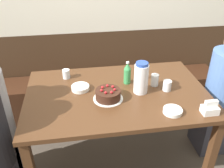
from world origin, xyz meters
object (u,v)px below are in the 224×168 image
Objects in this scene: bench_seat at (105,94)px; glass_shot_small at (66,74)px; glass_tumbler_short at (167,86)px; water_pitcher at (141,78)px; person_pale_blue_shirt at (221,98)px; glass_water_tall at (155,80)px; napkin_holder at (210,109)px; soju_bottle at (127,73)px; birthday_cake at (108,95)px; bowl_rice_small at (80,88)px; bowl_soup_white at (173,111)px.

glass_shot_small reaches higher than bench_seat.
water_pitcher is at bearing 177.71° from glass_tumbler_short.
glass_water_tall is at bearing 0.83° from person_pale_blue_shirt.
bench_seat is 0.89m from glass_shot_small.
napkin_holder is 1.11× the size of glass_water_tall.
person_pale_blue_shirt reaches higher than soju_bottle.
bench_seat is 1.11m from water_pitcher.
glass_water_tall is (0.22, -0.07, -0.04)m from soju_bottle.
soju_bottle is 1.98× the size of glass_water_tall.
glass_tumbler_short is at bearing 6.27° from birthday_cake.
glass_tumbler_short is 0.63m from person_pale_blue_shirt.
glass_tumbler_short is 0.07× the size of person_pale_blue_shirt.
glass_water_tall is (0.14, 0.08, -0.08)m from water_pitcher.
person_pale_blue_shirt is at bearing 48.18° from napkin_holder.
person_pale_blue_shirt reaches higher than napkin_holder.
birthday_cake is at bearing 157.27° from napkin_holder.
bowl_rice_small reaches higher than bench_seat.
soju_bottle is 1.37× the size of bowl_rice_small.
birthday_cake is at bearing -166.98° from water_pitcher.
soju_bottle is (0.11, -0.70, 0.65)m from bench_seat.
glass_water_tall is (0.41, 0.14, 0.01)m from birthday_cake.
bench_seat is at bearing 112.75° from glass_water_tall.
napkin_holder is (0.59, -1.19, 0.60)m from bench_seat.
napkin_holder is at bearing -40.16° from water_pitcher.
soju_bottle reaches higher than bowl_rice_small.
glass_shot_small is at bearing 151.45° from water_pitcher.
bowl_rice_small is at bearing -173.17° from soju_bottle.
glass_shot_small reaches higher than bowl_rice_small.
person_pale_blue_shirt is (1.37, -0.23, -0.24)m from glass_shot_small.
bowl_rice_small is at bearing -110.97° from bench_seat.
birthday_cake is 1.58× the size of bowl_rice_small.
bowl_soup_white is 1.72× the size of glass_shot_small.
bowl_rice_small is at bearing 167.46° from water_pitcher.
glass_water_tall reaches higher than glass_shot_small.
bowl_soup_white is 0.94× the size of bowl_rice_small.
bench_seat is 11.72× the size of birthday_cake.
napkin_holder is 0.77× the size of bowl_rice_small.
napkin_holder reaches higher than bowl_soup_white.
napkin_holder is at bearing -9.97° from bowl_soup_white.
birthday_cake is 0.49m from bowl_soup_white.
bowl_rice_small is 1.45× the size of glass_water_tall.
water_pitcher reaches higher than glass_tumbler_short.
soju_bottle is 0.69m from napkin_holder.
bowl_rice_small is at bearing -0.71° from person_pale_blue_shirt.
soju_bottle is at bearing 161.51° from glass_water_tall.
person_pale_blue_shirt is (0.79, 0.09, -0.33)m from water_pitcher.
bowl_soup_white is 0.74m from bowl_rice_small.
glass_water_tall reaches higher than birthday_cake.
bowl_soup_white is at bearing -39.89° from glass_shot_small.
bench_seat is 26.80× the size of glass_water_tall.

